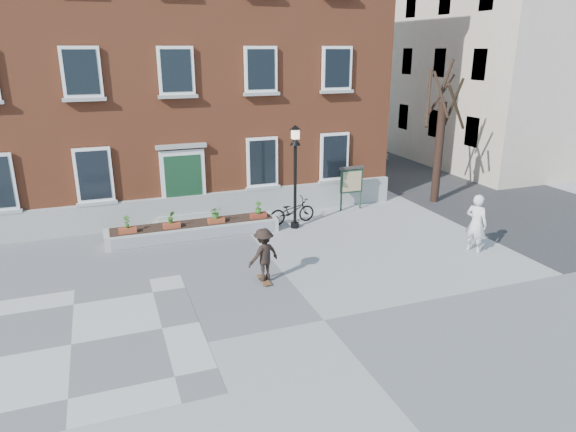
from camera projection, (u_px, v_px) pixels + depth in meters
name	position (u px, v px, depth m)	size (l,w,h in m)	color
ground	(324.00, 320.00, 13.04)	(100.00, 100.00, 0.00)	gray
checker_patch	(71.00, 345.00, 11.95)	(6.00, 6.00, 0.01)	#5F5F62
bicycle	(292.00, 211.00, 20.07)	(0.67, 1.92, 1.01)	black
parked_car	(356.00, 145.00, 32.13)	(1.67, 4.80, 1.58)	silver
bystander	(476.00, 223.00, 17.12)	(0.73, 0.48, 2.01)	silver
brick_building	(158.00, 54.00, 22.86)	(18.40, 10.85, 12.60)	brown
planter_assembly	(194.00, 229.00, 18.68)	(6.20, 1.12, 1.15)	beige
bare_tree	(440.00, 140.00, 22.26)	(1.83, 1.83, 6.16)	black
side_street	(451.00, 41.00, 34.38)	(15.20, 36.00, 14.50)	#333335
lamp_post	(295.00, 163.00, 18.95)	(0.40, 0.40, 3.93)	black
notice_board	(352.00, 181.00, 21.55)	(1.10, 0.16, 1.87)	#193323
skateboarder	(264.00, 255.00, 14.92)	(1.17, 0.91, 1.66)	brown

